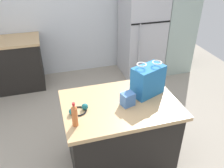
% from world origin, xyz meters
% --- Properties ---
extents(ground, '(6.54, 6.54, 0.00)m').
position_xyz_m(ground, '(0.00, 0.00, 0.00)').
color(ground, '#9E9384').
extents(back_wall, '(5.45, 0.13, 2.72)m').
position_xyz_m(back_wall, '(-0.02, 2.27, 1.36)').
color(back_wall, silver).
rests_on(back_wall, ground).
extents(kitchen_island, '(1.17, 0.83, 0.87)m').
position_xyz_m(kitchen_island, '(0.21, -0.27, 0.44)').
color(kitchen_island, black).
rests_on(kitchen_island, ground).
extents(refrigerator, '(0.72, 0.76, 1.77)m').
position_xyz_m(refrigerator, '(1.31, 1.83, 0.89)').
color(refrigerator, '#B7B7BC').
rests_on(refrigerator, ground).
extents(tall_cabinet, '(0.59, 0.68, 2.28)m').
position_xyz_m(tall_cabinet, '(1.99, 1.83, 1.14)').
color(tall_cabinet, '#9EB2A8').
rests_on(tall_cabinet, ground).
extents(shopping_bag, '(0.38, 0.30, 0.37)m').
position_xyz_m(shopping_bag, '(0.54, -0.18, 1.03)').
color(shopping_bag, '#236BAD').
rests_on(shopping_bag, kitchen_island).
extents(small_box, '(0.15, 0.13, 0.14)m').
position_xyz_m(small_box, '(0.27, -0.32, 0.93)').
color(small_box, '#4775B7').
rests_on(small_box, kitchen_island).
extents(bottle, '(0.05, 0.05, 0.24)m').
position_xyz_m(bottle, '(-0.28, -0.47, 0.97)').
color(bottle, '#C66633').
rests_on(bottle, kitchen_island).
extents(ear_defenders, '(0.19, 0.19, 0.06)m').
position_xyz_m(ear_defenders, '(-0.22, -0.29, 0.89)').
color(ear_defenders, black).
rests_on(ear_defenders, kitchen_island).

